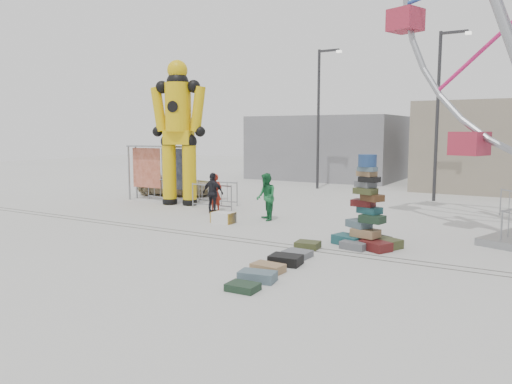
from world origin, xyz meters
The scene contains 23 objects.
ground centered at (0.00, 0.00, 0.00)m, with size 90.00×90.00×0.00m, color #9E9E99.
track_line_near centered at (0.00, 0.60, 0.00)m, with size 40.00×0.04×0.01m, color #47443F.
track_line_far centered at (0.00, 1.00, 0.00)m, with size 40.00×0.04×0.01m, color #47443F.
building_left centered at (-6.00, 22.00, 2.20)m, with size 10.00×8.00×4.40m, color gray.
lamp_post_right centered at (3.09, 13.00, 4.48)m, with size 1.41×0.25×8.00m.
lamp_post_left centered at (-3.91, 15.00, 4.48)m, with size 1.41×0.25×8.00m.
suitcase_tower centered at (3.23, 1.97, 0.76)m, with size 2.09×1.73×2.70m.
crash_test_dummy centered at (-6.82, 5.73, 3.54)m, with size 2.67×1.18×6.72m.
banner_scaffold centered at (-8.34, 6.22, 2.01)m, with size 3.73×0.83×2.68m.
steamer_trunk centered at (-2.50, 2.94, 0.20)m, with size 0.85×0.49×0.40m, color silver.
row_case_0 centered at (1.86, 0.87, 0.10)m, with size 0.67×0.56×0.19m, color #3D4321.
row_case_1 centered at (2.04, -0.20, 0.09)m, with size 0.71×0.58×0.17m, color slate.
row_case_2 centered at (2.13, -1.05, 0.12)m, with size 0.79×0.59×0.24m, color black.
row_case_3 centered at (2.06, -1.86, 0.10)m, with size 0.78×0.48×0.20m, color #99754E.
row_case_4 centered at (2.23, -2.64, 0.12)m, with size 0.83×0.48×0.23m, color slate.
row_case_5 centered at (2.30, -3.37, 0.08)m, with size 0.66×0.49×0.16m, color #1B3221.
barricade_dummy_a centered at (-8.42, 6.23, 0.55)m, with size 2.00×0.10×1.10m, color gray, non-canonical shape.
barricade_dummy_b centered at (-5.30, 6.60, 0.55)m, with size 2.00×0.10×1.10m, color gray, non-canonical shape.
barricade_dummy_c centered at (-4.77, 5.39, 0.55)m, with size 2.00×0.10×1.10m, color gray, non-canonical shape.
pedestrian_red centered at (-4.29, 4.98, 0.80)m, with size 0.58×0.38×1.59m, color maroon.
pedestrian_green centered at (-1.42, 4.23, 0.90)m, with size 0.87×0.68×1.80m, color #196432.
pedestrian_black centered at (-4.10, 4.56, 0.84)m, with size 0.98×0.41×1.68m, color black.
parked_suv centered at (-9.20, 8.40, 0.55)m, with size 1.84×3.99×1.11m, color tan.
Camera 1 is at (7.74, -12.05, 3.36)m, focal length 35.00 mm.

